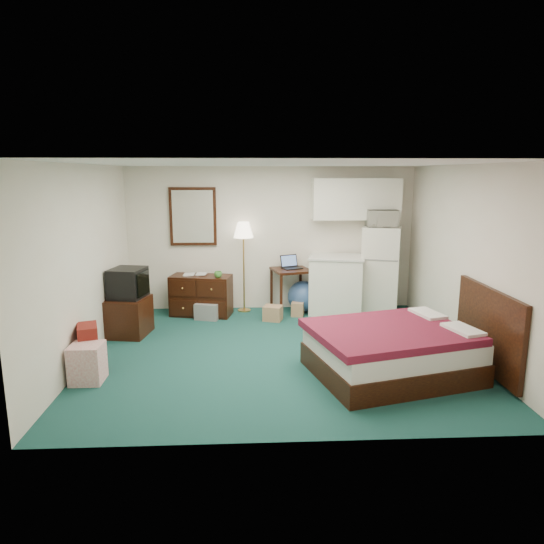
{
  "coord_description": "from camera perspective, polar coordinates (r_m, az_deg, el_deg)",
  "views": [
    {
      "loc": [
        -0.41,
        -6.21,
        2.38
      ],
      "look_at": [
        -0.08,
        0.39,
        1.03
      ],
      "focal_mm": 32.0,
      "sensor_mm": 36.0,
      "label": 1
    }
  ],
  "objects": [
    {
      "name": "floor",
      "position": [
        6.67,
        0.83,
        -9.39
      ],
      "size": [
        5.0,
        4.5,
        0.01
      ],
      "primitive_type": "cube",
      "color": "#113836",
      "rests_on": "ground"
    },
    {
      "name": "ceiling",
      "position": [
        6.23,
        0.89,
        12.63
      ],
      "size": [
        5.0,
        4.5,
        0.01
      ],
      "primitive_type": "cube",
      "color": "beige",
      "rests_on": "walls"
    },
    {
      "name": "walls",
      "position": [
        6.33,
        0.86,
        1.24
      ],
      "size": [
        5.01,
        4.51,
        2.5
      ],
      "color": "beige",
      "rests_on": "floor"
    },
    {
      "name": "mirror",
      "position": [
        8.52,
        -9.28,
        6.46
      ],
      "size": [
        0.8,
        0.06,
        1.0
      ],
      "primitive_type": null,
      "color": "white",
      "rests_on": "walls"
    },
    {
      "name": "upper_cabinets",
      "position": [
        8.51,
        9.85,
        8.46
      ],
      "size": [
        1.5,
        0.35,
        0.7
      ],
      "primitive_type": null,
      "color": "white",
      "rests_on": "walls"
    },
    {
      "name": "headboard",
      "position": [
        6.39,
        24.08,
        -6.16
      ],
      "size": [
        0.06,
        1.56,
        1.0
      ],
      "primitive_type": null,
      "color": "black",
      "rests_on": "walls"
    },
    {
      "name": "dresser",
      "position": [
        8.34,
        -8.32,
        -2.73
      ],
      "size": [
        1.08,
        0.65,
        0.69
      ],
      "primitive_type": null,
      "rotation": [
        0.0,
        0.0,
        -0.2
      ],
      "color": "black",
      "rests_on": "floor"
    },
    {
      "name": "floor_lamp",
      "position": [
        8.42,
        -3.34,
        0.57
      ],
      "size": [
        0.36,
        0.36,
        1.57
      ],
      "primitive_type": null,
      "rotation": [
        0.0,
        0.0,
        0.05
      ],
      "color": "tan",
      "rests_on": "floor"
    },
    {
      "name": "desk",
      "position": [
        8.42,
        2.26,
        -2.2
      ],
      "size": [
        0.74,
        0.74,
        0.77
      ],
      "primitive_type": null,
      "rotation": [
        0.0,
        0.0,
        0.25
      ],
      "color": "black",
      "rests_on": "floor"
    },
    {
      "name": "exercise_ball",
      "position": [
        8.49,
        3.68,
        -2.88
      ],
      "size": [
        0.62,
        0.62,
        0.54
      ],
      "primitive_type": "sphere",
      "rotation": [
        0.0,
        0.0,
        -0.15
      ],
      "color": "#304F85",
      "rests_on": "floor"
    },
    {
      "name": "kitchen_counter",
      "position": [
        8.43,
        7.56,
        -1.59
      ],
      "size": [
        1.01,
        0.86,
        0.97
      ],
      "primitive_type": null,
      "rotation": [
        0.0,
        0.0,
        -0.23
      ],
      "color": "white",
      "rests_on": "floor"
    },
    {
      "name": "fridge",
      "position": [
        8.57,
        12.63,
        0.27
      ],
      "size": [
        0.78,
        0.78,
        1.5
      ],
      "primitive_type": null,
      "rotation": [
        0.0,
        0.0,
        -0.33
      ],
      "color": "white",
      "rests_on": "floor"
    },
    {
      "name": "bed",
      "position": [
        6.04,
        13.9,
        -9.08
      ],
      "size": [
        2.1,
        1.82,
        0.58
      ],
      "primitive_type": null,
      "rotation": [
        0.0,
        0.0,
        0.26
      ],
      "color": "#4E1626",
      "rests_on": "floor"
    },
    {
      "name": "tv_stand",
      "position": [
        7.58,
        -16.54,
        -5.03
      ],
      "size": [
        0.66,
        0.7,
        0.57
      ],
      "primitive_type": null,
      "rotation": [
        0.0,
        0.0,
        -0.16
      ],
      "color": "black",
      "rests_on": "floor"
    },
    {
      "name": "suitcase",
      "position": [
        6.36,
        -20.77,
        -8.4
      ],
      "size": [
        0.33,
        0.42,
        0.59
      ],
      "primitive_type": null,
      "rotation": [
        0.0,
        0.0,
        0.33
      ],
      "color": "#64130E",
      "rests_on": "floor"
    },
    {
      "name": "retail_box",
      "position": [
        6.09,
        -20.9,
        -9.99
      ],
      "size": [
        0.36,
        0.36,
        0.45
      ],
      "primitive_type": null,
      "rotation": [
        0.0,
        0.0,
        -0.0
      ],
      "color": "white",
      "rests_on": "floor"
    },
    {
      "name": "file_bin",
      "position": [
        8.16,
        -7.57,
        -4.56
      ],
      "size": [
        0.45,
        0.38,
        0.27
      ],
      "primitive_type": null,
      "rotation": [
        0.0,
        0.0,
        -0.27
      ],
      "color": "gray",
      "rests_on": "floor"
    },
    {
      "name": "cardboard_box_a",
      "position": [
        8.0,
        0.1,
        -4.86
      ],
      "size": [
        0.35,
        0.32,
        0.24
      ],
      "primitive_type": null,
      "rotation": [
        0.0,
        0.0,
        -0.32
      ],
      "color": "brown",
      "rests_on": "floor"
    },
    {
      "name": "cardboard_box_b",
      "position": [
        8.28,
        3.04,
        -4.35
      ],
      "size": [
        0.25,
        0.28,
        0.24
      ],
      "primitive_type": null,
      "rotation": [
        0.0,
        0.0,
        -0.23
      ],
      "color": "brown",
      "rests_on": "floor"
    },
    {
      "name": "laptop",
      "position": [
        8.34,
        2.38,
        1.15
      ],
      "size": [
        0.4,
        0.37,
        0.22
      ],
      "primitive_type": null,
      "rotation": [
        0.0,
        0.0,
        0.43
      ],
      "color": "black",
      "rests_on": "desk"
    },
    {
      "name": "crt_tv",
      "position": [
        7.5,
        -16.6,
        -1.24
      ],
      "size": [
        0.57,
        0.6,
        0.44
      ],
      "primitive_type": null,
      "rotation": [
        0.0,
        0.0,
        -0.2
      ],
      "color": "black",
      "rests_on": "tv_stand"
    },
    {
      "name": "microwave",
      "position": [
        8.41,
        12.82,
        6.4
      ],
      "size": [
        0.52,
        0.3,
        0.35
      ],
      "primitive_type": "imported",
      "rotation": [
        0.0,
        0.0,
        -0.03
      ],
      "color": "white",
      "rests_on": "fridge"
    },
    {
      "name": "book_a",
      "position": [
        8.32,
        -10.37,
        0.47
      ],
      "size": [
        0.18,
        0.02,
        0.25
      ],
      "primitive_type": "imported",
      "rotation": [
        0.0,
        0.0,
        -0.02
      ],
      "color": "brown",
      "rests_on": "dresser"
    },
    {
      "name": "book_b",
      "position": [
        8.32,
        -8.93,
        0.48
      ],
      "size": [
        0.18,
        0.04,
        0.24
      ],
      "primitive_type": "imported",
      "rotation": [
        0.0,
        0.0,
        -0.1
      ],
      "color": "brown",
      "rests_on": "dresser"
    },
    {
      "name": "mug",
      "position": [
        8.06,
        -6.36,
        -0.2
      ],
      "size": [
        0.16,
        0.14,
        0.13
      ],
      "primitive_type": "imported",
      "rotation": [
        0.0,
        0.0,
        -0.32
      ],
      "color": "#448D35",
      "rests_on": "dresser"
    }
  ]
}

